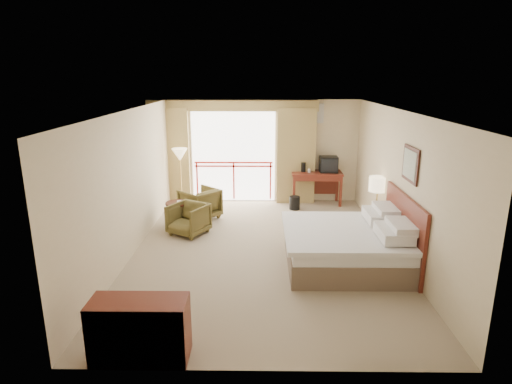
{
  "coord_description": "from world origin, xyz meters",
  "views": [
    {
      "loc": [
        -0.05,
        -7.73,
        3.32
      ],
      "look_at": [
        -0.16,
        0.4,
        1.08
      ],
      "focal_mm": 30.0,
      "sensor_mm": 36.0,
      "label": 1
    }
  ],
  "objects_px": {
    "floor_lamp": "(180,157)",
    "armchair_far": "(200,218)",
    "bed": "(348,245)",
    "nightstand": "(376,222)",
    "wastebasket": "(295,203)",
    "table_lamp": "(378,185)",
    "desk": "(316,179)",
    "side_table": "(177,210)",
    "armchair_near": "(189,234)",
    "tv": "(328,164)",
    "dresser": "(140,330)"
  },
  "relations": [
    {
      "from": "table_lamp",
      "to": "armchair_near",
      "type": "relative_size",
      "value": 0.9
    },
    {
      "from": "bed",
      "to": "tv",
      "type": "bearing_deg",
      "value": 87.07
    },
    {
      "from": "nightstand",
      "to": "desk",
      "type": "xyz_separation_m",
      "value": [
        -1.0,
        2.32,
        0.38
      ]
    },
    {
      "from": "armchair_near",
      "to": "floor_lamp",
      "type": "xyz_separation_m",
      "value": [
        -0.5,
        1.94,
        1.32
      ]
    },
    {
      "from": "table_lamp",
      "to": "armchair_far",
      "type": "xyz_separation_m",
      "value": [
        -3.91,
        0.98,
        -1.09
      ]
    },
    {
      "from": "desk",
      "to": "dresser",
      "type": "bearing_deg",
      "value": -111.36
    },
    {
      "from": "armchair_far",
      "to": "floor_lamp",
      "type": "distance_m",
      "value": 1.69
    },
    {
      "from": "dresser",
      "to": "armchair_far",
      "type": "bearing_deg",
      "value": 87.64
    },
    {
      "from": "armchair_far",
      "to": "armchair_near",
      "type": "relative_size",
      "value": 1.08
    },
    {
      "from": "wastebasket",
      "to": "tv",
      "type": "bearing_deg",
      "value": 29.5
    },
    {
      "from": "armchair_near",
      "to": "dresser",
      "type": "relative_size",
      "value": 0.64
    },
    {
      "from": "table_lamp",
      "to": "side_table",
      "type": "height_order",
      "value": "table_lamp"
    },
    {
      "from": "armchair_far",
      "to": "armchair_near",
      "type": "distance_m",
      "value": 1.06
    },
    {
      "from": "side_table",
      "to": "table_lamp",
      "type": "bearing_deg",
      "value": -5.18
    },
    {
      "from": "tv",
      "to": "armchair_far",
      "type": "relative_size",
      "value": 0.58
    },
    {
      "from": "floor_lamp",
      "to": "armchair_far",
      "type": "bearing_deg",
      "value": -56.12
    },
    {
      "from": "bed",
      "to": "floor_lamp",
      "type": "distance_m",
      "value": 5.07
    },
    {
      "from": "bed",
      "to": "side_table",
      "type": "relative_size",
      "value": 3.79
    },
    {
      "from": "armchair_near",
      "to": "floor_lamp",
      "type": "relative_size",
      "value": 0.48
    },
    {
      "from": "armchair_far",
      "to": "dresser",
      "type": "xyz_separation_m",
      "value": [
        0.02,
        -5.24,
        0.38
      ]
    },
    {
      "from": "desk",
      "to": "side_table",
      "type": "xyz_separation_m",
      "value": [
        -3.33,
        -1.88,
        -0.28
      ]
    },
    {
      "from": "bed",
      "to": "dresser",
      "type": "height_order",
      "value": "bed"
    },
    {
      "from": "dresser",
      "to": "tv",
      "type": "bearing_deg",
      "value": 61.2
    },
    {
      "from": "wastebasket",
      "to": "table_lamp",
      "type": "bearing_deg",
      "value": -46.73
    },
    {
      "from": "bed",
      "to": "tv",
      "type": "height_order",
      "value": "tv"
    },
    {
      "from": "table_lamp",
      "to": "wastebasket",
      "type": "distance_m",
      "value": 2.51
    },
    {
      "from": "armchair_near",
      "to": "desk",
      "type": "bearing_deg",
      "value": 67.25
    },
    {
      "from": "desk",
      "to": "wastebasket",
      "type": "xyz_separation_m",
      "value": [
        -0.6,
        -0.57,
        -0.5
      ]
    },
    {
      "from": "table_lamp",
      "to": "desk",
      "type": "bearing_deg",
      "value": 113.81
    },
    {
      "from": "dresser",
      "to": "bed",
      "type": "bearing_deg",
      "value": 39.3
    },
    {
      "from": "table_lamp",
      "to": "armchair_far",
      "type": "height_order",
      "value": "table_lamp"
    },
    {
      "from": "armchair_far",
      "to": "dresser",
      "type": "distance_m",
      "value": 5.25
    },
    {
      "from": "tv",
      "to": "dresser",
      "type": "height_order",
      "value": "tv"
    },
    {
      "from": "armchair_near",
      "to": "bed",
      "type": "bearing_deg",
      "value": 3.47
    },
    {
      "from": "tv",
      "to": "side_table",
      "type": "bearing_deg",
      "value": -148.69
    },
    {
      "from": "armchair_near",
      "to": "dresser",
      "type": "bearing_deg",
      "value": -59.23
    },
    {
      "from": "nightstand",
      "to": "desk",
      "type": "distance_m",
      "value": 2.56
    },
    {
      "from": "table_lamp",
      "to": "tv",
      "type": "height_order",
      "value": "tv"
    },
    {
      "from": "armchair_far",
      "to": "wastebasket",
      "type": "bearing_deg",
      "value": 151.22
    },
    {
      "from": "desk",
      "to": "side_table",
      "type": "height_order",
      "value": "desk"
    },
    {
      "from": "tv",
      "to": "dresser",
      "type": "xyz_separation_m",
      "value": [
        -3.19,
        -6.47,
        -0.68
      ]
    },
    {
      "from": "table_lamp",
      "to": "nightstand",
      "type": "bearing_deg",
      "value": -90.0
    },
    {
      "from": "armchair_far",
      "to": "bed",
      "type": "bearing_deg",
      "value": 93.58
    },
    {
      "from": "wastebasket",
      "to": "dresser",
      "type": "bearing_deg",
      "value": -111.03
    },
    {
      "from": "armchair_far",
      "to": "nightstand",
      "type": "bearing_deg",
      "value": 119.15
    },
    {
      "from": "nightstand",
      "to": "wastebasket",
      "type": "bearing_deg",
      "value": 136.89
    },
    {
      "from": "table_lamp",
      "to": "armchair_near",
      "type": "xyz_separation_m",
      "value": [
        -4.0,
        -0.08,
        -1.09
      ]
    },
    {
      "from": "table_lamp",
      "to": "desk",
      "type": "xyz_separation_m",
      "value": [
        -1.0,
        2.27,
        -0.42
      ]
    },
    {
      "from": "armchair_far",
      "to": "side_table",
      "type": "relative_size",
      "value": 1.42
    },
    {
      "from": "bed",
      "to": "nightstand",
      "type": "distance_m",
      "value": 1.77
    }
  ]
}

